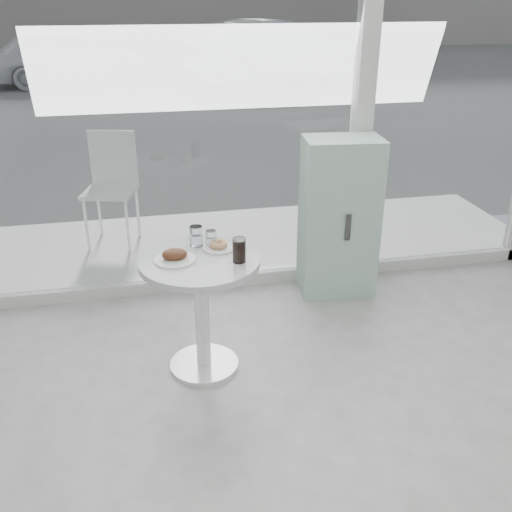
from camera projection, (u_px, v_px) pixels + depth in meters
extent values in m
cube|color=silver|center=(248.00, 277.00, 4.74)|extent=(5.00, 0.12, 0.10)
cube|color=silver|center=(364.00, 94.00, 4.29)|extent=(0.14, 0.14, 3.00)
cube|color=white|center=(139.00, 117.00, 4.03)|extent=(3.21, 0.02, 2.60)
cube|color=white|center=(456.00, 104.00, 4.48)|extent=(1.41, 0.02, 2.60)
cylinder|color=white|center=(204.00, 364.00, 3.68)|extent=(0.44, 0.44, 0.03)
cylinder|color=white|center=(202.00, 317.00, 3.53)|extent=(0.09, 0.09, 0.70)
cylinder|color=white|center=(200.00, 262.00, 3.37)|extent=(0.72, 0.72, 0.04)
cube|color=silver|center=(232.00, 242.00, 5.46)|extent=(5.60, 1.60, 0.05)
cube|color=#3A3A3A|center=(161.00, 77.00, 16.30)|extent=(40.00, 24.00, 0.00)
cube|color=#8EB6A2|center=(339.00, 218.00, 4.39)|extent=(0.61, 0.43, 1.24)
cube|color=#333333|center=(348.00, 227.00, 4.22)|extent=(0.04, 0.02, 0.20)
cylinder|color=white|center=(86.00, 225.00, 5.12)|extent=(0.03, 0.03, 0.50)
cylinder|color=white|center=(127.00, 226.00, 5.10)|extent=(0.03, 0.03, 0.50)
cylinder|color=white|center=(99.00, 211.00, 5.46)|extent=(0.03, 0.03, 0.50)
cylinder|color=white|center=(138.00, 211.00, 5.44)|extent=(0.03, 0.03, 0.50)
cube|color=white|center=(110.00, 191.00, 5.17)|extent=(0.54, 0.54, 0.03)
cube|color=white|center=(113.00, 157.00, 5.25)|extent=(0.43, 0.14, 0.50)
imported|color=silver|center=(67.00, 56.00, 14.66)|extent=(4.36, 2.50, 1.40)
imported|color=#A0A3A7|center=(277.00, 53.00, 14.54)|extent=(5.03, 2.67, 1.58)
cylinder|color=white|center=(175.00, 260.00, 3.34)|extent=(0.25, 0.25, 0.01)
cube|color=white|center=(178.00, 258.00, 3.33)|extent=(0.12, 0.11, 0.00)
ellipsoid|color=#3A1F0F|center=(175.00, 254.00, 3.33)|extent=(0.15, 0.12, 0.06)
ellipsoid|color=#3A1F0F|center=(180.00, 253.00, 3.35)|extent=(0.07, 0.07, 0.04)
cylinder|color=white|center=(219.00, 248.00, 3.49)|extent=(0.20, 0.20, 0.01)
torus|color=#A7834C|center=(219.00, 244.00, 3.48)|extent=(0.11, 0.11, 0.04)
cylinder|color=white|center=(196.00, 236.00, 3.51)|extent=(0.08, 0.08, 0.13)
cylinder|color=white|center=(196.00, 240.00, 3.52)|extent=(0.07, 0.07, 0.07)
cylinder|color=white|center=(211.00, 239.00, 3.50)|extent=(0.07, 0.07, 0.11)
cylinder|color=white|center=(211.00, 242.00, 3.51)|extent=(0.06, 0.06, 0.06)
cylinder|color=white|center=(239.00, 250.00, 3.30)|extent=(0.08, 0.08, 0.15)
cylinder|color=black|center=(239.00, 251.00, 3.30)|extent=(0.07, 0.07, 0.13)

